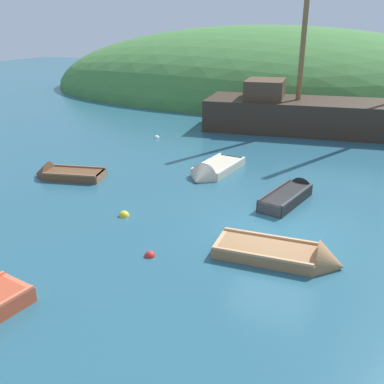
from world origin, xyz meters
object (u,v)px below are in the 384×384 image
Objects in this scene: buoy_yellow at (124,216)px; rowboat_near_dock at (63,175)px; sailing_ship at (333,121)px; rowboat_far at (212,172)px; buoy_red at (150,256)px; buoy_white at (157,138)px; rowboat_center at (291,196)px; rowboat_outer_left at (290,257)px.

rowboat_near_dock is at bearing 151.55° from buoy_yellow.
sailing_ship reaches higher than buoy_yellow.
rowboat_far is 7.18m from buoy_red.
buoy_red is at bearing -63.80° from buoy_white.
rowboat_center is 6.06m from buoy_yellow.
rowboat_outer_left is (0.42, -15.85, -0.60)m from sailing_ship.
buoy_red is (6.41, -4.39, -0.09)m from rowboat_near_dock.
rowboat_outer_left is 11.62× the size of buoy_white.
rowboat_near_dock is 10.40× the size of buoy_red.
sailing_ship is 5.80× the size of rowboat_near_dock.
rowboat_outer_left is 1.01× the size of rowboat_center.
rowboat_far is at bearing -43.13° from buoy_white.
rowboat_outer_left reaches higher than buoy_white.
rowboat_near_dock is 0.90× the size of rowboat_center.
rowboat_far is 1.04× the size of rowboat_center.
rowboat_near_dock reaches higher than buoy_red.
sailing_ship is 5.07× the size of rowboat_far.
rowboat_outer_left is at bearing 19.09° from buoy_red.
buoy_yellow is at bearing -115.89° from sailing_ship.
buoy_yellow is at bearing -68.92° from buoy_white.
sailing_ship is 50.44× the size of buoy_yellow.
buoy_yellow is (-5.65, 0.78, -0.09)m from rowboat_outer_left.
buoy_white is at bearing 129.50° from rowboat_outer_left.
rowboat_center is (-0.35, -11.47, -0.55)m from sailing_ship.
rowboat_far is 9.95× the size of buoy_yellow.
buoy_red is at bearing -44.70° from buoy_yellow.
buoy_white is (0.56, 7.49, -0.09)m from rowboat_near_dock.
rowboat_outer_left is at bearing -48.38° from buoy_white.
rowboat_far reaches higher than buoy_white.
rowboat_outer_left is 1.12× the size of rowboat_near_dock.
buoy_yellow is at bearing 170.04° from rowboat_outer_left.
sailing_ship reaches higher than buoy_red.
buoy_white is (-9.45, 10.63, -0.09)m from rowboat_outer_left.
rowboat_near_dock is 10.40× the size of buoy_white.
buoy_white is (-3.80, 9.86, 0.00)m from buoy_yellow.
buoy_yellow is (4.36, -2.36, -0.09)m from rowboat_near_dock.
rowboat_far is at bearing -166.50° from rowboat_near_dock.
rowboat_center is at bearing 97.90° from rowboat_outer_left.
rowboat_outer_left reaches higher than rowboat_center.
sailing_ship is 5.25× the size of rowboat_center.
buoy_red is 1.00× the size of buoy_white.
rowboat_outer_left is 3.81m from buoy_red.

